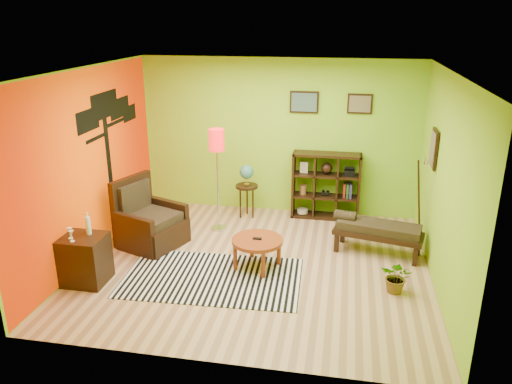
% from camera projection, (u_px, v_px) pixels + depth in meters
% --- Properties ---
extents(ground, '(5.00, 5.00, 0.00)m').
position_uv_depth(ground, '(256.00, 264.00, 7.37)').
color(ground, tan).
rests_on(ground, ground).
extents(room_shell, '(5.04, 4.54, 2.82)m').
position_uv_depth(room_shell, '(249.00, 146.00, 6.80)').
color(room_shell, '#8DCC21').
rests_on(room_shell, ground).
extents(zebra_rug, '(2.52, 1.56, 0.01)m').
position_uv_depth(zebra_rug, '(212.00, 277.00, 6.99)').
color(zebra_rug, white).
rests_on(zebra_rug, ground).
extents(coffee_table, '(0.74, 0.74, 0.47)m').
position_uv_depth(coffee_table, '(257.00, 243.00, 7.16)').
color(coffee_table, maroon).
rests_on(coffee_table, ground).
extents(armchair, '(1.13, 1.12, 1.08)m').
position_uv_depth(armchair, '(149.00, 225.00, 7.95)').
color(armchair, black).
rests_on(armchair, ground).
extents(side_cabinet, '(0.57, 0.52, 0.99)m').
position_uv_depth(side_cabinet, '(85.00, 259.00, 6.79)').
color(side_cabinet, black).
rests_on(side_cabinet, ground).
extents(floor_lamp, '(0.26, 0.26, 1.75)m').
position_uv_depth(floor_lamp, '(217.00, 149.00, 8.12)').
color(floor_lamp, silver).
rests_on(floor_lamp, ground).
extents(globe_table, '(0.40, 0.40, 0.98)m').
position_uv_depth(globe_table, '(247.00, 178.00, 8.88)').
color(globe_table, black).
rests_on(globe_table, ground).
extents(cube_shelf, '(1.20, 0.35, 1.20)m').
position_uv_depth(cube_shelf, '(327.00, 186.00, 8.90)').
color(cube_shelf, black).
rests_on(cube_shelf, ground).
extents(bench, '(1.40, 0.76, 0.62)m').
position_uv_depth(bench, '(376.00, 229.00, 7.60)').
color(bench, black).
rests_on(bench, ground).
extents(potted_plant, '(0.53, 0.56, 0.35)m').
position_uv_depth(potted_plant, '(397.00, 280.00, 6.58)').
color(potted_plant, '#26661E').
rests_on(potted_plant, ground).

